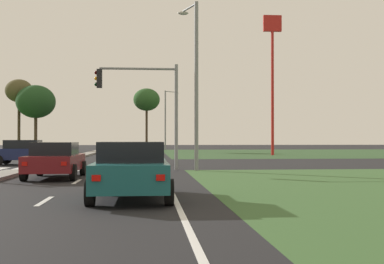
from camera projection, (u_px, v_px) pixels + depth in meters
ground_plane at (51, 164)px, 32.40m from camera, size 200.00×200.00×0.00m
grass_verge_far_right at (316, 153)px, 59.00m from camera, size 35.00×35.00×0.01m
median_island_far at (93, 152)px, 57.30m from camera, size 1.20×36.00×0.14m
lane_dash_second at (45, 201)px, 13.10m from camera, size 0.14×2.00×0.01m
lane_dash_third at (77, 182)px, 19.08m from camera, size 0.14×2.00×0.01m
edge_line_right at (172, 193)px, 15.06m from camera, size 0.14×24.00×0.01m
stop_bar_near at (101, 171)px, 25.75m from camera, size 6.40×0.50×0.01m
crosswalk_bar_sixth at (20, 169)px, 27.16m from camera, size 0.70×2.80×0.01m
crosswalk_bar_seventh at (42, 169)px, 27.26m from camera, size 0.70×2.80×0.01m
car_navy_second at (25, 152)px, 31.62m from camera, size 4.41×2.08×1.53m
car_teal_third at (132, 170)px, 13.57m from camera, size 2.10×4.40×1.52m
car_maroon_fifth at (55, 160)px, 20.78m from camera, size 2.06×4.58×1.46m
traffic_signal_near_right at (146, 97)px, 26.39m from camera, size 4.29×0.32×5.47m
street_lamp_second at (195, 76)px, 26.15m from camera, size 0.94×1.85×8.59m
street_lamp_fourth at (166, 117)px, 72.45m from camera, size 2.04×1.54×8.42m
fastfood_pole_sign at (272, 55)px, 50.27m from camera, size 1.80×0.40×13.75m
treeline_second at (19, 92)px, 68.04m from camera, size 3.61×3.61×9.52m
treeline_third at (36, 102)px, 66.83m from camera, size 5.08×5.08×8.62m
treeline_fourth at (147, 100)px, 64.13m from camera, size 3.31×3.31×7.92m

